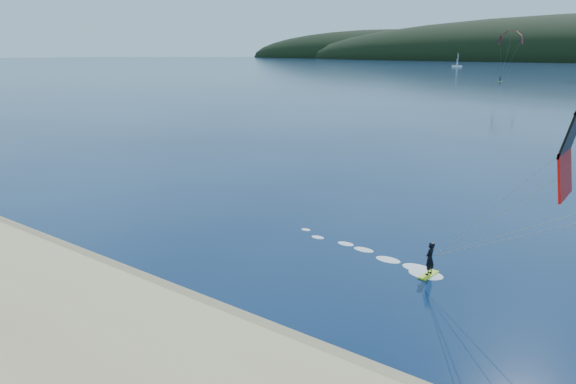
% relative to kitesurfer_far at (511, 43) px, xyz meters
% --- Properties ---
extents(ground, '(1800.00, 1800.00, 0.00)m').
position_rel_kitesurfer_far_xyz_m(ground, '(35.65, -205.36, -15.09)').
color(ground, '#071839').
rests_on(ground, ground).
extents(wet_sand, '(220.00, 2.50, 0.10)m').
position_rel_kitesurfer_far_xyz_m(wet_sand, '(35.65, -200.86, -15.04)').
color(wet_sand, '#927A55').
rests_on(wet_sand, ground).
extents(kitesurfer_far, '(9.25, 8.82, 17.41)m').
position_rel_kitesurfer_far_xyz_m(kitesurfer_far, '(0.00, 0.00, 0.00)').
color(kitesurfer_far, '#BBE11A').
rests_on(kitesurfer_far, ground).
extents(sailboat, '(7.79, 4.89, 10.88)m').
position_rel_kitesurfer_far_xyz_m(sailboat, '(-85.23, 187.03, -14.29)').
color(sailboat, white).
rests_on(sailboat, ground).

